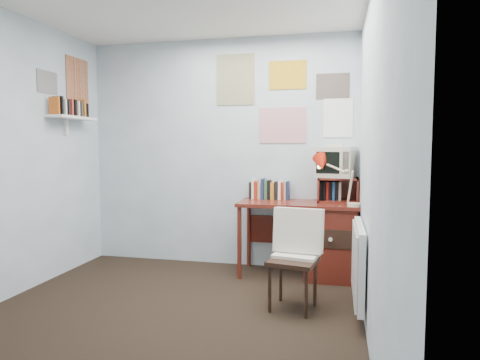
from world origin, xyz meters
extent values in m
plane|color=black|center=(0.00, 0.00, 0.00)|extent=(3.50, 3.50, 0.00)
cube|color=silver|center=(0.00, 1.75, 1.25)|extent=(3.00, 0.02, 2.50)
cube|color=silver|center=(1.50, 0.00, 1.25)|extent=(0.02, 3.50, 2.50)
cube|color=maroon|center=(0.90, 1.48, 0.74)|extent=(1.20, 0.55, 0.03)
cube|color=maroon|center=(1.23, 1.48, 0.36)|extent=(0.50, 0.50, 0.72)
cylinder|color=maroon|center=(0.34, 1.24, 0.36)|extent=(0.04, 0.04, 0.72)
cylinder|color=maroon|center=(0.34, 1.71, 0.36)|extent=(0.04, 0.04, 0.72)
cube|color=maroon|center=(0.65, 1.73, 0.42)|extent=(0.64, 0.02, 0.30)
cube|color=black|center=(0.94, 0.55, 0.40)|extent=(0.47, 0.46, 0.79)
cube|color=red|center=(1.44, 1.27, 0.98)|extent=(0.38, 0.35, 0.44)
cube|color=maroon|center=(1.29, 1.59, 0.89)|extent=(0.40, 0.30, 0.25)
cube|color=beige|center=(1.27, 1.61, 1.18)|extent=(0.42, 0.40, 0.34)
cube|color=maroon|center=(0.66, 1.66, 0.87)|extent=(0.60, 0.14, 0.22)
cube|color=white|center=(1.46, 0.55, 0.42)|extent=(0.09, 0.80, 0.60)
cube|color=white|center=(-1.40, 1.10, 1.62)|extent=(0.20, 0.62, 0.24)
cube|color=white|center=(0.70, 1.74, 1.85)|extent=(1.20, 0.01, 0.90)
cube|color=white|center=(-1.49, 1.10, 2.00)|extent=(0.01, 0.70, 0.60)
camera|label=1|loc=(1.28, -2.86, 1.33)|focal=32.00mm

